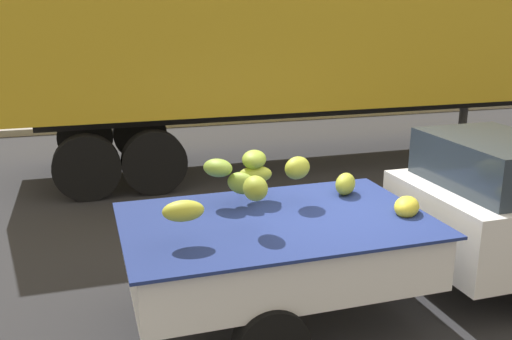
# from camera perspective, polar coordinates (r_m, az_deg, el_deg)

# --- Properties ---
(ground) EXTENTS (220.00, 220.00, 0.00)m
(ground) POSITION_cam_1_polar(r_m,az_deg,el_deg) (6.38, 8.32, -12.29)
(ground) COLOR #28282B
(curb_strip) EXTENTS (80.00, 0.80, 0.16)m
(curb_strip) POSITION_cam_1_polar(r_m,az_deg,el_deg) (15.43, -7.15, 4.95)
(curb_strip) COLOR gray
(curb_strip) RESTS_ON ground
(pickup_truck) EXTENTS (5.17, 1.93, 1.70)m
(pickup_truck) POSITION_cam_1_polar(r_m,az_deg,el_deg) (6.40, 19.65, -4.32)
(pickup_truck) COLOR white
(pickup_truck) RESTS_ON ground
(semi_trailer) EXTENTS (12.02, 2.72, 3.95)m
(semi_trailer) POSITION_cam_1_polar(r_m,az_deg,el_deg) (11.33, 6.96, 13.54)
(semi_trailer) COLOR gold
(semi_trailer) RESTS_ON ground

